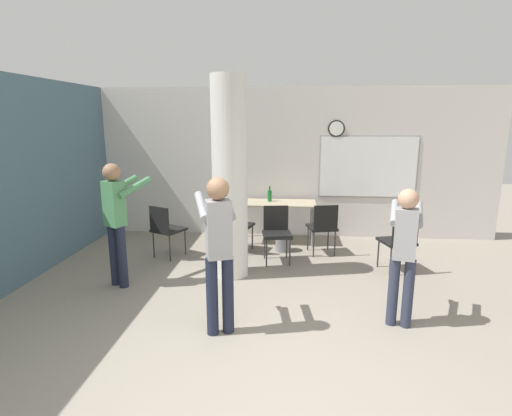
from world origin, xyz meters
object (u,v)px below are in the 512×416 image
object	(u,v)px
chair_near_pillar	(166,227)
chair_table_right	(323,225)
person_playing_side	(404,247)
person_watching_back	(117,215)
chair_table_front	(277,230)
chair_mid_room	(399,239)
bottle_on_table	(270,195)
folding_table	(276,205)
chair_table_left	(237,223)
person_playing_front	(218,244)

from	to	relation	value
chair_near_pillar	chair_table_right	world-z (taller)	same
person_playing_side	person_watching_back	bearing A→B (deg)	167.55
chair_table_front	chair_mid_room	bearing A→B (deg)	-10.76
bottle_on_table	person_watching_back	distance (m)	2.96
chair_table_front	chair_mid_room	distance (m)	1.83
person_watching_back	person_playing_side	size ratio (longest dim) A/B	1.10
folding_table	person_watching_back	distance (m)	2.98
chair_near_pillar	chair_table_left	size ratio (longest dim) A/B	1.00
folding_table	chair_near_pillar	bearing A→B (deg)	-149.33
folding_table	person_watching_back	bearing A→B (deg)	-132.76
folding_table	chair_table_right	bearing A→B (deg)	-39.83
chair_table_left	chair_table_right	distance (m)	1.43
bottle_on_table	chair_near_pillar	world-z (taller)	bottle_on_table
chair_mid_room	person_playing_front	distance (m)	3.03
chair_table_left	person_playing_front	world-z (taller)	person_playing_front
bottle_on_table	chair_table_left	world-z (taller)	bottle_on_table
chair_table_front	chair_mid_room	xyz separation A→B (m)	(1.80, -0.34, 0.00)
person_playing_front	chair_table_left	bearing A→B (deg)	93.73
chair_near_pillar	person_playing_side	bearing A→B (deg)	-30.82
folding_table	chair_table_left	bearing A→B (deg)	-132.75
chair_table_left	folding_table	bearing A→B (deg)	47.25
chair_table_left	person_watching_back	size ratio (longest dim) A/B	0.52
chair_table_left	person_playing_side	size ratio (longest dim) A/B	0.57
person_watching_back	person_playing_side	xyz separation A→B (m)	(3.49, -0.77, -0.08)
chair_table_right	chair_near_pillar	bearing A→B (deg)	-171.94
bottle_on_table	chair_table_right	distance (m)	1.24
folding_table	bottle_on_table	bearing A→B (deg)	144.22
chair_table_left	person_playing_front	xyz separation A→B (m)	(0.17, -2.60, 0.47)
person_playing_side	bottle_on_table	bearing A→B (deg)	117.69
bottle_on_table	chair_table_left	bearing A→B (deg)	-123.54
chair_table_front	person_playing_front	bearing A→B (deg)	-102.83
chair_near_pillar	person_playing_side	size ratio (longest dim) A/B	0.57
chair_mid_room	person_watching_back	size ratio (longest dim) A/B	0.52
bottle_on_table	chair_near_pillar	distance (m)	2.00
person_watching_back	folding_table	bearing A→B (deg)	47.24
person_playing_side	person_playing_front	world-z (taller)	person_playing_front
chair_table_front	chair_near_pillar	world-z (taller)	same
folding_table	chair_table_right	distance (m)	1.06
chair_mid_room	person_playing_side	world-z (taller)	person_playing_side
chair_table_left	chair_mid_room	bearing A→B (deg)	-15.60
bottle_on_table	chair_mid_room	size ratio (longest dim) A/B	0.33
chair_table_right	bottle_on_table	bearing A→B (deg)	140.67
chair_mid_room	bottle_on_table	bearing A→B (deg)	143.58
bottle_on_table	person_playing_front	xyz separation A→B (m)	(-0.34, -3.36, 0.13)
person_playing_front	folding_table	bearing A→B (deg)	82.05
chair_mid_room	person_playing_side	size ratio (longest dim) A/B	0.57
chair_mid_room	person_watching_back	bearing A→B (deg)	-168.20
chair_table_front	chair_table_left	world-z (taller)	same
chair_mid_room	person_watching_back	xyz separation A→B (m)	(-3.87, -0.81, 0.47)
person_playing_side	person_playing_front	distance (m)	1.96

